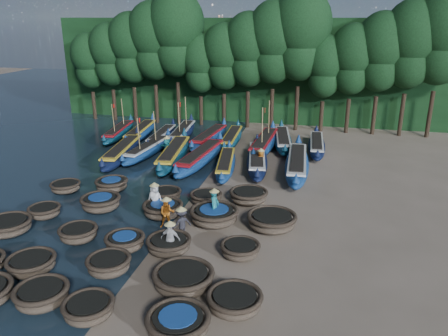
% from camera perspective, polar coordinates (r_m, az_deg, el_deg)
% --- Properties ---
extents(ground, '(120.00, 120.00, 0.00)m').
position_cam_1_polar(ground, '(23.93, -5.77, -5.84)').
color(ground, '#7D6C5B').
rests_on(ground, ground).
extents(foliage_wall, '(40.00, 3.00, 10.00)m').
position_cam_1_polar(foliage_wall, '(44.85, 3.86, 12.60)').
color(foliage_wall, black).
rests_on(foliage_wall, ground).
extents(coracle_2, '(2.04, 2.04, 0.77)m').
position_cam_1_polar(coracle_2, '(17.92, -22.71, -15.02)').
color(coracle_2, brown).
rests_on(coracle_2, ground).
extents(coracle_3, '(2.13, 2.13, 0.70)m').
position_cam_1_polar(coracle_3, '(16.74, -17.26, -17.11)').
color(coracle_3, brown).
rests_on(coracle_3, ground).
extents(coracle_4, '(2.52, 2.52, 0.80)m').
position_cam_1_polar(coracle_4, '(15.40, -6.01, -19.56)').
color(coracle_4, brown).
rests_on(coracle_4, ground).
extents(coracle_6, '(2.18, 2.18, 0.70)m').
position_cam_1_polar(coracle_6, '(20.15, -23.85, -11.35)').
color(coracle_6, brown).
rests_on(coracle_6, ground).
extents(coracle_7, '(2.26, 2.26, 0.74)m').
position_cam_1_polar(coracle_7, '(19.00, -14.82, -12.05)').
color(coracle_7, brown).
rests_on(coracle_7, ground).
extents(coracle_8, '(2.54, 2.54, 0.81)m').
position_cam_1_polar(coracle_8, '(17.53, -5.32, -14.18)').
color(coracle_8, brown).
rests_on(coracle_8, ground).
extents(coracle_9, '(2.08, 2.08, 0.72)m').
position_cam_1_polar(coracle_9, '(16.39, 1.41, -16.96)').
color(coracle_9, brown).
rests_on(coracle_9, ground).
extents(coracle_10, '(2.72, 2.72, 0.75)m').
position_cam_1_polar(coracle_10, '(23.91, -26.37, -6.76)').
color(coracle_10, brown).
rests_on(coracle_10, ground).
extents(coracle_11, '(1.86, 1.86, 0.73)m').
position_cam_1_polar(coracle_11, '(21.91, -18.50, -8.06)').
color(coracle_11, brown).
rests_on(coracle_11, ground).
extents(coracle_12, '(2.23, 2.23, 0.73)m').
position_cam_1_polar(coracle_12, '(20.56, -12.81, -9.35)').
color(coracle_12, brown).
rests_on(coracle_12, ground).
extents(coracle_13, '(2.27, 2.27, 0.72)m').
position_cam_1_polar(coracle_13, '(20.02, -7.20, -9.85)').
color(coracle_13, brown).
rests_on(coracle_13, ground).
extents(coracle_14, '(1.90, 1.90, 0.66)m').
position_cam_1_polar(coracle_14, '(19.56, 2.14, -10.56)').
color(coracle_14, brown).
rests_on(coracle_14, ground).
extents(coracle_15, '(2.03, 2.03, 0.66)m').
position_cam_1_polar(coracle_15, '(24.97, -22.39, -5.23)').
color(coracle_15, brown).
rests_on(coracle_15, ground).
extents(coracle_16, '(2.20, 2.20, 0.83)m').
position_cam_1_polar(coracle_16, '(24.82, -15.81, -4.34)').
color(coracle_16, brown).
rests_on(coracle_16, ground).
extents(coracle_17, '(2.33, 2.33, 0.79)m').
position_cam_1_polar(coracle_17, '(23.38, -7.99, -5.33)').
color(coracle_17, brown).
rests_on(coracle_17, ground).
extents(coracle_18, '(2.89, 2.89, 0.85)m').
position_cam_1_polar(coracle_18, '(22.41, -1.29, -6.17)').
color(coracle_18, brown).
rests_on(coracle_18, ground).
extents(coracle_19, '(2.73, 2.73, 0.82)m').
position_cam_1_polar(coracle_19, '(22.00, 6.28, -6.85)').
color(coracle_19, brown).
rests_on(coracle_19, ground).
extents(coracle_20, '(1.82, 1.82, 0.64)m').
position_cam_1_polar(coracle_20, '(28.07, -19.99, -2.29)').
color(coracle_20, brown).
rests_on(coracle_20, ground).
extents(coracle_21, '(2.24, 2.24, 0.76)m').
position_cam_1_polar(coracle_21, '(27.38, -14.46, -2.08)').
color(coracle_21, brown).
rests_on(coracle_21, ground).
extents(coracle_22, '(1.87, 1.87, 0.69)m').
position_cam_1_polar(coracle_22, '(25.36, -7.58, -3.46)').
color(coracle_22, brown).
rests_on(coracle_22, ground).
extents(coracle_23, '(1.86, 1.86, 0.64)m').
position_cam_1_polar(coracle_23, '(24.87, -2.36, -3.83)').
color(coracle_23, brown).
rests_on(coracle_23, ground).
extents(coracle_24, '(2.34, 2.34, 0.75)m').
position_cam_1_polar(coracle_24, '(24.95, 3.24, -3.62)').
color(coracle_24, brown).
rests_on(coracle_24, ground).
extents(long_boat_2, '(2.67, 8.63, 1.53)m').
position_cam_1_polar(long_boat_2, '(33.30, -13.16, 2.08)').
color(long_boat_2, '#0F1637').
rests_on(long_boat_2, ground).
extents(long_boat_3, '(2.01, 7.71, 3.29)m').
position_cam_1_polar(long_boat_3, '(33.70, -9.91, 2.39)').
color(long_boat_3, navy).
rests_on(long_boat_3, ground).
extents(long_boat_4, '(2.68, 8.95, 1.59)m').
position_cam_1_polar(long_boat_4, '(31.96, -6.61, 1.79)').
color(long_boat_4, navy).
rests_on(long_boat_4, ground).
extents(long_boat_5, '(2.40, 8.83, 1.56)m').
position_cam_1_polar(long_boat_5, '(31.17, -3.08, 1.41)').
color(long_boat_5, navy).
rests_on(long_boat_5, ground).
extents(long_boat_6, '(2.34, 7.27, 1.29)m').
position_cam_1_polar(long_boat_6, '(29.98, 0.22, 0.51)').
color(long_boat_6, navy).
rests_on(long_boat_6, ground).
extents(long_boat_7, '(2.74, 8.25, 1.47)m').
position_cam_1_polar(long_boat_7, '(30.67, 4.33, 1.02)').
color(long_boat_7, '#0F1637').
rests_on(long_boat_7, ground).
extents(long_boat_8, '(2.06, 9.15, 1.61)m').
position_cam_1_polar(long_boat_8, '(30.01, 9.51, 0.50)').
color(long_boat_8, navy).
rests_on(long_boat_8, ground).
extents(long_boat_9, '(2.36, 7.64, 3.28)m').
position_cam_1_polar(long_boat_9, '(39.44, -13.56, 4.59)').
color(long_boat_9, navy).
rests_on(long_boat_9, ground).
extents(long_boat_10, '(2.26, 8.12, 1.44)m').
position_cam_1_polar(long_boat_10, '(38.91, -10.82, 4.63)').
color(long_boat_10, navy).
rests_on(long_boat_10, ground).
extents(long_boat_11, '(1.69, 7.34, 1.29)m').
position_cam_1_polar(long_boat_11, '(37.48, -8.12, 4.14)').
color(long_boat_11, '#0F1637').
rests_on(long_boat_11, ground).
extents(long_boat_12, '(2.26, 8.27, 3.53)m').
position_cam_1_polar(long_boat_12, '(38.04, -5.46, 4.58)').
color(long_boat_12, '#0F1637').
rests_on(long_boat_12, ground).
extents(long_boat_13, '(2.15, 8.13, 1.44)m').
position_cam_1_polar(long_boat_13, '(36.53, -1.92, 4.02)').
color(long_boat_13, navy).
rests_on(long_boat_13, ground).
extents(long_boat_14, '(1.72, 7.63, 1.34)m').
position_cam_1_polar(long_boat_14, '(36.38, 1.02, 3.91)').
color(long_boat_14, navy).
rests_on(long_boat_14, ground).
extents(long_boat_15, '(1.89, 8.96, 3.81)m').
position_cam_1_polar(long_boat_15, '(34.64, 5.26, 3.20)').
color(long_boat_15, navy).
rests_on(long_boat_15, ground).
extents(long_boat_16, '(2.51, 8.03, 1.43)m').
position_cam_1_polar(long_boat_16, '(35.98, 7.68, 3.61)').
color(long_boat_16, navy).
rests_on(long_boat_16, ground).
extents(long_boat_17, '(1.64, 7.60, 1.34)m').
position_cam_1_polar(long_boat_17, '(35.11, 12.00, 2.91)').
color(long_boat_17, '#0F1637').
rests_on(long_boat_17, ground).
extents(fisherman_0, '(0.83, 0.56, 1.87)m').
position_cam_1_polar(fisherman_0, '(23.70, -9.01, -3.87)').
color(fisherman_0, silver).
rests_on(fisherman_0, ground).
extents(fisherman_1, '(0.52, 0.71, 1.98)m').
position_cam_1_polar(fisherman_1, '(22.37, -1.25, -4.83)').
color(fisherman_1, '#1B6F72').
rests_on(fisherman_1, ground).
extents(fisherman_2, '(0.92, 0.82, 1.76)m').
position_cam_1_polar(fisherman_2, '(22.11, -7.46, -5.71)').
color(fisherman_2, '#B25E17').
rests_on(fisherman_2, ground).
extents(fisherman_3, '(1.11, 1.07, 1.72)m').
position_cam_1_polar(fisherman_3, '(21.05, -5.56, -7.05)').
color(fisherman_3, black).
rests_on(fisherman_3, ground).
extents(fisherman_4, '(0.92, 0.52, 1.74)m').
position_cam_1_polar(fisherman_4, '(19.67, -7.01, -8.97)').
color(fisherman_4, silver).
rests_on(fisherman_4, ground).
extents(fisherman_5, '(1.45, 1.41, 1.85)m').
position_cam_1_polar(fisherman_5, '(32.74, -7.44, 2.64)').
color(fisherman_5, '#1B6F72').
rests_on(fisherman_5, ground).
extents(fisherman_6, '(0.83, 0.87, 1.70)m').
position_cam_1_polar(fisherman_6, '(30.04, 4.85, 1.14)').
color(fisherman_6, '#B25E17').
rests_on(fisherman_6, ground).
extents(tree_0, '(3.68, 3.68, 8.68)m').
position_cam_1_polar(tree_0, '(46.84, -17.14, 13.30)').
color(tree_0, black).
rests_on(tree_0, ground).
extents(tree_1, '(4.09, 4.09, 9.65)m').
position_cam_1_polar(tree_1, '(45.69, -14.64, 14.25)').
color(tree_1, black).
rests_on(tree_1, ground).
extents(tree_2, '(4.51, 4.51, 10.63)m').
position_cam_1_polar(tree_2, '(44.64, -12.00, 15.21)').
color(tree_2, black).
rests_on(tree_2, ground).
extents(tree_3, '(4.92, 4.92, 11.60)m').
position_cam_1_polar(tree_3, '(43.69, -9.21, 16.18)').
color(tree_3, black).
rests_on(tree_3, ground).
extents(tree_4, '(5.34, 5.34, 12.58)m').
position_cam_1_polar(tree_4, '(42.86, -6.27, 17.16)').
color(tree_4, black).
rests_on(tree_4, ground).
extents(tree_5, '(3.68, 3.68, 8.68)m').
position_cam_1_polar(tree_5, '(42.34, -3.11, 13.55)').
color(tree_5, black).
rests_on(tree_5, ground).
extents(tree_6, '(4.09, 4.09, 9.65)m').
position_cam_1_polar(tree_6, '(41.70, 0.01, 14.43)').
color(tree_6, black).
rests_on(tree_6, ground).
extents(tree_7, '(4.51, 4.51, 10.63)m').
position_cam_1_polar(tree_7, '(41.19, 3.24, 15.28)').
color(tree_7, black).
rests_on(tree_7, ground).
extents(tree_8, '(4.92, 4.92, 11.60)m').
position_cam_1_polar(tree_8, '(40.81, 6.57, 16.11)').
color(tree_8, black).
rests_on(tree_8, ground).
extents(tree_9, '(5.34, 5.34, 12.58)m').
position_cam_1_polar(tree_9, '(40.58, 9.98, 16.89)').
color(tree_9, black).
rests_on(tree_9, ground).
extents(tree_10, '(3.68, 3.68, 8.68)m').
position_cam_1_polar(tree_10, '(40.68, 13.07, 12.88)').
color(tree_10, black).
rests_on(tree_10, ground).
extents(tree_11, '(4.09, 4.09, 9.65)m').
position_cam_1_polar(tree_11, '(40.67, 16.46, 13.56)').
color(tree_11, black).
rests_on(tree_11, ground).
extents(tree_12, '(4.51, 4.51, 10.63)m').
position_cam_1_polar(tree_12, '(40.80, 19.87, 14.19)').
color(tree_12, black).
rests_on(tree_12, ground).
extents(tree_13, '(4.92, 4.92, 11.60)m').
position_cam_1_polar(tree_13, '(41.07, 23.26, 14.77)').
color(tree_13, black).
rests_on(tree_13, ground).
extents(tree_14, '(5.34, 5.34, 12.58)m').
position_cam_1_polar(tree_14, '(41.48, 26.62, 15.28)').
color(tree_14, black).
rests_on(tree_14, ground).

